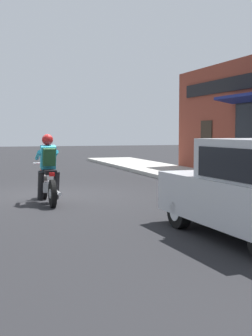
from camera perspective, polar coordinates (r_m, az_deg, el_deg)
name	(u,v)px	position (r m, az deg, el deg)	size (l,w,h in m)	color
ground_plane	(53,195)	(12.47, -8.86, -3.30)	(80.00, 80.00, 0.00)	black
sidewalk_curb	(192,176)	(17.00, 8.07, -0.98)	(2.60, 22.00, 0.14)	#ADAAA3
motorcycle_with_rider	(48,174)	(11.08, -9.50, -0.77)	(0.56, 2.02, 1.62)	black
traffic_cone	(250,176)	(13.58, 14.90, -0.93)	(0.36, 0.36, 0.60)	black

